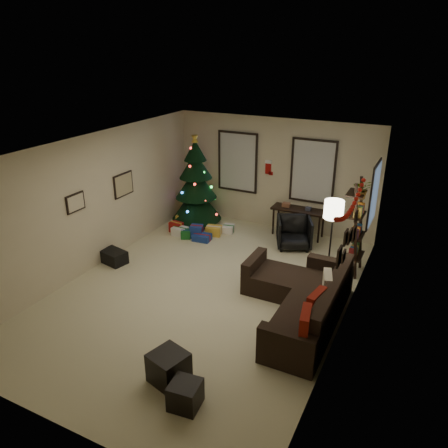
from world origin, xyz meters
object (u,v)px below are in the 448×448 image
at_px(desk_chair, 294,233).
at_px(bookshelf, 357,229).
at_px(christmas_tree, 196,187).
at_px(desk, 299,212).
at_px(sofa, 303,301).

relative_size(desk_chair, bookshelf, 0.36).
distance_m(desk_chair, bookshelf, 1.66).
relative_size(christmas_tree, desk, 1.84).
relative_size(desk, bookshelf, 0.65).
distance_m(christmas_tree, desk_chair, 2.75).
bearing_deg(desk_chair, sofa, -92.07).
relative_size(christmas_tree, sofa, 0.88).
bearing_deg(bookshelf, sofa, -103.27).
height_order(desk_chair, bookshelf, bookshelf).
bearing_deg(christmas_tree, desk, 8.23).
distance_m(sofa, desk, 3.35).
relative_size(sofa, desk_chair, 3.76).
distance_m(sofa, desk_chair, 2.68).
distance_m(sofa, bookshelf, 2.06).
relative_size(christmas_tree, bookshelf, 1.21).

